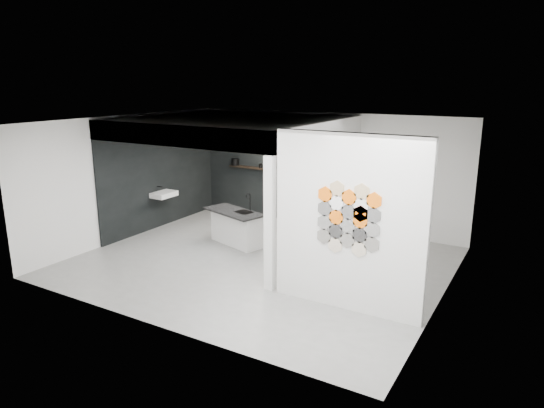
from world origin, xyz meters
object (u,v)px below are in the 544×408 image
Objects in this scene: bottle_dark at (276,167)px; kettle at (312,171)px; glass_vase at (327,172)px; utensil_cup at (261,166)px; wall_basin at (164,194)px; glass_bowl at (327,173)px; kitchen_island at (237,227)px; partition_panel at (348,224)px; stockpot at (235,162)px.

kettle is at bearing 0.00° from bottle_dark.
glass_vase reaches higher than utensil_cup.
glass_bowl is at bearing 31.35° from wall_basin.
utensil_cup is (-1.89, 0.00, -0.02)m from glass_vase.
glass_bowl is 0.03m from glass_vase.
utensil_cup is (-1.89, 0.00, 0.01)m from glass_bowl.
glass_bowl is 1.89m from utensil_cup.
bottle_dark reaches higher than kitchen_island.
utensil_cup is at bearing 135.73° from partition_panel.
glass_vase reaches higher than kettle.
stockpot is 1.51× the size of glass_vase.
stockpot reaches higher than glass_vase.
wall_basin is 3.86× the size of kettle.
wall_basin is 2.25m from stockpot.
stockpot is 2.70m from glass_bowl.
kitchen_island is (-3.26, 1.69, -1.00)m from partition_panel.
kettle is 0.41m from glass_vase.
partition_panel is 5.54m from utensil_cup.
utensil_cup is at bearing 53.99° from wall_basin.
bottle_dark is (-0.24, 2.18, 1.00)m from kitchen_island.
glass_bowl is (1.19, 2.18, 0.97)m from kitchen_island.
wall_basin is 2.90m from bottle_dark.
bottle_dark reaches higher than glass_bowl.
glass_vase is (0.41, 0.00, 0.00)m from kettle.
wall_basin is at bearing -133.57° from bottle_dark.
bottle_dark is at bearing 0.00° from stockpot.
kettle is at bearing 0.00° from stockpot.
utensil_cup is at bearing 180.00° from glass_vase.
glass_vase is 0.96× the size of bottle_dark.
partition_panel is 19.93× the size of glass_vase.
glass_vase is at bearing 0.00° from glass_bowl.
wall_basin is 4.27× the size of glass_vase.
kettle is (-2.49, 3.87, -0.01)m from partition_panel.
kettle is 1.30× the size of glass_bowl.
kettle is (2.98, 2.07, 0.54)m from wall_basin.
kitchen_island is 2.51m from kettle.
kitchen_island is at bearing -2.93° from wall_basin.
kettle is at bearing 0.00° from utensil_cup.
kettle is at bearing 34.75° from wall_basin.
bottle_dark is 1.35× the size of utensil_cup.
partition_panel is 4.39m from glass_vase.
glass_vase is (1.19, 2.18, 0.99)m from kitchen_island.
partition_panel is 5.21m from bottle_dark.
kettle is (0.77, 2.18, 0.99)m from kitchen_island.
bottle_dark reaches higher than utensil_cup.
glass_bowl is (3.39, 2.07, 0.51)m from wall_basin.
stockpot is at bearing 180.00° from glass_vase.
kettle reaches higher than utensil_cup.
glass_vase is (0.00, 0.00, 0.03)m from glass_bowl.
partition_panel is 4.67× the size of wall_basin.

